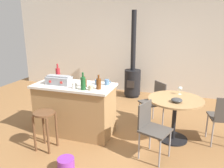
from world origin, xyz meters
The scene contains 22 objects.
ground_plane centered at (0.00, 0.00, 0.00)m, with size 8.80×8.80×0.00m, color olive.
back_wall centered at (0.00, 2.81, 1.35)m, with size 8.00×0.10×2.70m, color beige.
kitchen_island centered at (-0.72, -0.08, 0.47)m, with size 1.45×0.71×0.93m.
wooden_stool centered at (-0.91, -0.74, 0.47)m, with size 0.33×0.33×0.64m.
dining_table centered at (1.04, 0.21, 0.58)m, with size 0.93×0.93×0.77m.
folding_chair_near centered at (1.82, 0.27, 0.52)m, with size 0.46×0.46×0.88m.
folding_chair_far centered at (0.63, 0.76, 0.51)m, with size 0.57×0.57×0.86m.
folding_chair_left centered at (0.73, -0.43, 0.51)m, with size 0.51×0.51×0.86m.
wood_stove centered at (-0.18, 2.29, 0.56)m, with size 0.44×0.45×2.31m.
toolbox centered at (-0.99, -0.14, 1.01)m, with size 0.45×0.22×0.16m.
bottle_0 centered at (-0.20, -0.19, 1.03)m, with size 0.08×0.08×0.24m.
bottle_1 centered at (-0.48, -0.13, 1.00)m, with size 0.07×0.07×0.18m.
bottle_2 centered at (-0.43, -0.30, 1.05)m, with size 0.08×0.08×0.29m.
bottle_3 centered at (-1.16, 0.13, 1.05)m, with size 0.08×0.08×0.31m.
cup_0 centered at (-0.60, -0.28, 0.98)m, with size 0.12×0.08×0.10m.
cup_1 centered at (-0.30, -0.29, 0.97)m, with size 0.11×0.08×0.08m.
cup_2 centered at (-0.33, 0.06, 0.98)m, with size 0.12×0.08×0.09m.
cup_3 centered at (-1.26, 0.02, 0.98)m, with size 0.12×0.09×0.09m.
cup_4 centered at (-0.15, 0.09, 0.98)m, with size 0.12×0.08×0.10m.
wine_glass centered at (1.10, 0.47, 0.87)m, with size 0.07×0.07×0.14m.
serving_bowl centered at (1.06, 0.03, 0.80)m, with size 0.18×0.18×0.07m, color #383838.
plastic_bucket centered at (-0.32, -1.15, 0.10)m, with size 0.24×0.24×0.19m, color purple.
Camera 1 is at (1.12, -3.49, 2.02)m, focal length 35.60 mm.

